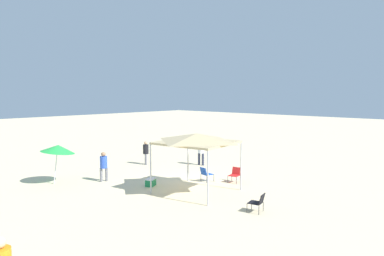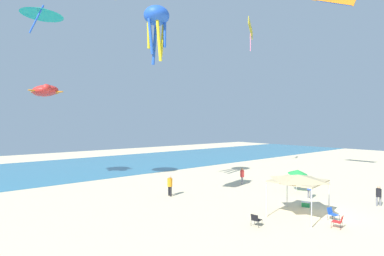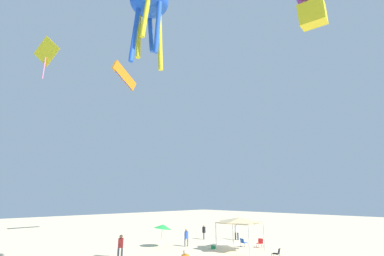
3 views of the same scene
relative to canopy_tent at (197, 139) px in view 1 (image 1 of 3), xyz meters
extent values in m
cube|color=beige|center=(1.54, -1.00, -2.75)|extent=(120.00, 120.00, 0.10)
cylinder|color=#B7B7BC|center=(-1.46, -1.77, -1.47)|extent=(0.07, 0.07, 2.46)
cylinder|color=#B7B7BC|center=(1.86, -1.34, -1.47)|extent=(0.07, 0.07, 2.46)
cylinder|color=#B7B7BC|center=(-1.86, 1.34, -1.47)|extent=(0.07, 0.07, 2.46)
cylinder|color=#B7B7BC|center=(1.46, 1.77, -1.47)|extent=(0.07, 0.07, 2.46)
cube|color=#D1B784|center=(0.00, 0.00, -0.19)|extent=(3.80, 3.63, 0.10)
pyramid|color=#D1B784|center=(0.00, 0.00, 0.06)|extent=(3.72, 3.55, 0.40)
cylinder|color=silver|center=(6.76, 4.01, -1.64)|extent=(0.16, 0.30, 2.13)
cone|color=green|center=(6.70, 3.88, -0.76)|extent=(1.84, 1.85, 0.71)
cylinder|color=black|center=(0.71, -2.26, -2.50)|extent=(0.02, 0.02, 0.40)
cylinder|color=black|center=(1.23, -2.35, -2.50)|extent=(0.02, 0.02, 0.40)
cylinder|color=black|center=(0.81, -1.75, -2.50)|extent=(0.02, 0.02, 0.40)
cylinder|color=black|center=(1.32, -1.84, -2.50)|extent=(0.02, 0.02, 0.40)
cube|color=blue|center=(1.02, -2.05, -2.30)|extent=(0.60, 0.60, 0.03)
cube|color=blue|center=(1.07, -1.76, -2.09)|extent=(0.51, 0.22, 0.41)
cylinder|color=black|center=(-3.56, 0.44, -2.50)|extent=(0.02, 0.02, 0.40)
cylinder|color=black|center=(-3.67, 0.95, -2.50)|extent=(0.02, 0.02, 0.40)
cylinder|color=black|center=(-4.07, 0.34, -2.50)|extent=(0.02, 0.02, 0.40)
cylinder|color=black|center=(-4.18, 0.85, -2.50)|extent=(0.02, 0.02, 0.40)
cube|color=black|center=(-3.87, 0.65, -2.30)|extent=(0.61, 0.61, 0.03)
cube|color=black|center=(-4.16, 0.59, -2.09)|extent=(0.23, 0.51, 0.41)
cylinder|color=black|center=(-0.08, -2.51, -2.50)|extent=(0.02, 0.02, 0.40)
cylinder|color=black|center=(-0.59, -2.61, -2.50)|extent=(0.02, 0.02, 0.40)
cylinder|color=black|center=(0.02, -3.02, -2.50)|extent=(0.02, 0.02, 0.40)
cylinder|color=black|center=(-0.49, -3.12, -2.50)|extent=(0.02, 0.02, 0.40)
cube|color=red|center=(-0.28, -2.81, -2.30)|extent=(0.61, 0.61, 0.03)
cube|color=red|center=(-0.23, -3.10, -2.09)|extent=(0.51, 0.22, 0.41)
cube|color=#1E8C4C|center=(2.58, 0.82, -2.52)|extent=(0.62, 0.71, 0.36)
cube|color=white|center=(2.58, 0.82, -2.32)|extent=(0.64, 0.74, 0.04)
cylinder|color=#33384C|center=(4.44, -5.22, -2.28)|extent=(0.16, 0.16, 0.84)
cylinder|color=#33384C|center=(4.11, -5.25, -2.28)|extent=(0.16, 0.16, 0.84)
cylinder|color=white|center=(4.27, -5.23, -1.49)|extent=(0.44, 0.44, 0.73)
sphere|color=beige|center=(4.27, -5.23, -0.99)|extent=(0.27, 0.27, 0.27)
cylinder|color=slate|center=(5.34, 2.08, -2.32)|extent=(0.15, 0.15, 0.76)
cylinder|color=slate|center=(5.23, 1.80, -2.32)|extent=(0.15, 0.15, 0.76)
cylinder|color=blue|center=(5.29, 1.94, -1.60)|extent=(0.40, 0.40, 0.66)
sphere|color=#A87A56|center=(5.29, 1.94, -1.15)|extent=(0.25, 0.25, 0.25)
cylinder|color=slate|center=(7.14, -2.71, -2.33)|extent=(0.15, 0.15, 0.75)
cylinder|color=slate|center=(7.38, -2.89, -2.33)|extent=(0.15, 0.15, 0.75)
cylinder|color=black|center=(7.26, -2.80, -1.63)|extent=(0.39, 0.39, 0.65)
sphere|color=tan|center=(7.26, -2.80, -1.18)|extent=(0.24, 0.24, 0.24)
camera|label=1|loc=(-11.79, 13.18, 2.27)|focal=33.51mm
camera|label=2|loc=(-18.81, -10.81, 3.87)|focal=26.86mm
camera|label=3|loc=(-15.72, 21.81, 2.11)|focal=24.77mm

